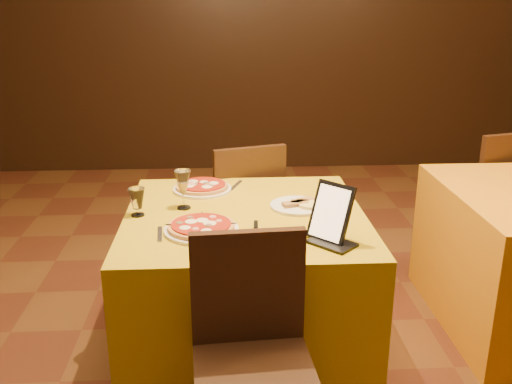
{
  "coord_description": "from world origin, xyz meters",
  "views": [
    {
      "loc": [
        -0.34,
        -2.27,
        1.69
      ],
      "look_at": [
        -0.2,
        0.16,
        0.86
      ],
      "focal_mm": 40.0,
      "sensor_mm": 36.0,
      "label": 1
    }
  ],
  "objects": [
    {
      "name": "knife",
      "position": [
        -0.22,
        -0.07,
        0.75
      ],
      "size": [
        0.03,
        0.23,
        0.01
      ],
      "primitive_type": "cube",
      "rotation": [
        0.0,
        0.0,
        1.51
      ],
      "color": "silver",
      "rests_on": "main_table"
    },
    {
      "name": "pizza_near",
      "position": [
        -0.44,
        -0.02,
        0.77
      ],
      "size": [
        0.32,
        0.32,
        0.03
      ],
      "rotation": [
        0.0,
        0.0,
        0.36
      ],
      "color": "white",
      "rests_on": "main_table"
    },
    {
      "name": "pizza_far",
      "position": [
        -0.46,
        0.53,
        0.77
      ],
      "size": [
        0.3,
        0.3,
        0.03
      ],
      "rotation": [
        0.0,
        0.0,
        -0.03
      ],
      "color": "white",
      "rests_on": "main_table"
    },
    {
      "name": "wine_glass",
      "position": [
        -0.54,
        0.27,
        0.84
      ],
      "size": [
        0.08,
        0.08,
        0.19
      ],
      "primitive_type": null,
      "rotation": [
        0.0,
        0.0,
        0.06
      ],
      "color": "#DEC07E",
      "rests_on": "main_table"
    },
    {
      "name": "fork_near",
      "position": [
        -0.62,
        -0.05,
        0.75
      ],
      "size": [
        0.03,
        0.16,
        0.01
      ],
      "primitive_type": "cube",
      "rotation": [
        0.0,
        0.0,
        1.67
      ],
      "color": "silver",
      "rests_on": "main_table"
    },
    {
      "name": "cutlet_dish",
      "position": [
        0.0,
        0.25,
        0.76
      ],
      "size": [
        0.26,
        0.26,
        0.03
      ],
      "rotation": [
        0.0,
        0.0,
        -0.35
      ],
      "color": "white",
      "rests_on": "main_table"
    },
    {
      "name": "floor",
      "position": [
        0.0,
        0.0,
        -0.01
      ],
      "size": [
        6.0,
        7.0,
        0.01
      ],
      "primitive_type": "cube",
      "color": "#5E2D19",
      "rests_on": "ground"
    },
    {
      "name": "chair_side_far",
      "position": [
        1.37,
        1.21,
        0.46
      ],
      "size": [
        0.53,
        0.53,
        0.91
      ],
      "primitive_type": null,
      "rotation": [
        0.0,
        0.0,
        3.4
      ],
      "color": "black",
      "rests_on": "floor"
    },
    {
      "name": "chair_main_far",
      "position": [
        -0.25,
        0.96,
        0.46
      ],
      "size": [
        0.45,
        0.45,
        0.91
      ],
      "primitive_type": null,
      "rotation": [
        0.0,
        0.0,
        3.42
      ],
      "color": "black",
      "rests_on": "floor"
    },
    {
      "name": "fork_far",
      "position": [
        -0.28,
        0.59,
        0.75
      ],
      "size": [
        0.08,
        0.17,
        0.01
      ],
      "primitive_type": "cube",
      "rotation": [
        0.0,
        0.0,
        1.22
      ],
      "color": "#A6A6AD",
      "rests_on": "main_table"
    },
    {
      "name": "wall_back",
      "position": [
        0.0,
        3.5,
        1.4
      ],
      "size": [
        6.0,
        0.01,
        2.8
      ],
      "primitive_type": "cube",
      "color": "black",
      "rests_on": "floor"
    },
    {
      "name": "main_table",
      "position": [
        -0.25,
        0.18,
        0.38
      ],
      "size": [
        1.1,
        1.1,
        0.75
      ],
      "primitive_type": "cube",
      "color": "#B4930B",
      "rests_on": "floor"
    },
    {
      "name": "tablet",
      "position": [
        0.08,
        -0.14,
        0.87
      ],
      "size": [
        0.19,
        0.19,
        0.23
      ],
      "primitive_type": "cube",
      "rotation": [
        -0.35,
        0.0,
        -0.8
      ],
      "color": "black",
      "rests_on": "main_table"
    },
    {
      "name": "water_glass",
      "position": [
        -0.74,
        0.18,
        0.81
      ],
      "size": [
        0.07,
        0.07,
        0.13
      ],
      "primitive_type": null,
      "rotation": [
        0.0,
        0.0,
        -0.01
      ],
      "color": "white",
      "rests_on": "main_table"
    },
    {
      "name": "chair_main_near",
      "position": [
        -0.25,
        -0.6,
        0.46
      ],
      "size": [
        0.39,
        0.39,
        0.91
      ],
      "primitive_type": null,
      "rotation": [
        0.0,
        0.0,
        0.07
      ],
      "color": "black",
      "rests_on": "floor"
    }
  ]
}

